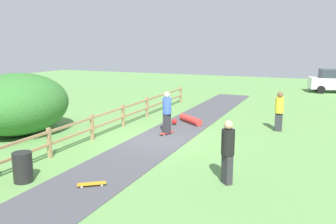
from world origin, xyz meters
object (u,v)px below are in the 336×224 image
at_px(skater_fallen, 189,120).
at_px(parked_car_white, 336,81).
at_px(bystander_black, 228,149).
at_px(trash_bin, 23,167).
at_px(skater_riding, 167,111).
at_px(skateboard_loose, 92,184).
at_px(bystander_yellow, 279,109).
at_px(bush_large, 18,104).

distance_m(skater_fallen, parked_car_white, 17.13).
height_order(bystander_black, parked_car_white, parked_car_white).
bearing_deg(trash_bin, skater_riding, 75.37).
distance_m(skater_riding, skateboard_loose, 6.25).
height_order(skateboard_loose, bystander_yellow, bystander_yellow).
xyz_separation_m(bystander_yellow, bystander_black, (-0.68, -7.08, 0.03)).
bearing_deg(bystander_yellow, skater_fallen, -177.65).
distance_m(bush_large, bystander_yellow, 11.77).
height_order(bush_large, parked_car_white, bush_large).
bearing_deg(bystander_black, skateboard_loose, -153.51).
relative_size(bush_large, skateboard_loose, 6.25).
relative_size(bush_large, skater_riding, 2.50).
distance_m(trash_bin, skater_fallen, 9.32).
xyz_separation_m(skater_fallen, bystander_black, (3.64, -6.90, 0.85)).
distance_m(bush_large, bystander_black, 10.13).
distance_m(skateboard_loose, bystander_black, 4.00).
height_order(skater_fallen, skateboard_loose, skater_fallen).
bearing_deg(parked_car_white, bystander_black, -99.01).
height_order(skater_riding, parked_car_white, skater_riding).
relative_size(skater_riding, skater_fallen, 1.26).
bearing_deg(bush_large, bystander_black, -11.34).
height_order(bush_large, bystander_yellow, bush_large).
bearing_deg(skateboard_loose, trash_bin, -166.89).
bearing_deg(trash_bin, bush_large, 136.23).
distance_m(trash_bin, bystander_yellow, 11.20).
bearing_deg(skater_fallen, skateboard_loose, -88.92).
relative_size(skater_fallen, bystander_yellow, 0.82).
relative_size(skater_fallen, bystander_black, 0.80).
height_order(skateboard_loose, bystander_black, bystander_black).
height_order(trash_bin, bystander_yellow, bystander_yellow).
relative_size(bush_large, trash_bin, 5.31).
relative_size(skateboard_loose, bystander_black, 0.41).
bearing_deg(skateboard_loose, bystander_yellow, 64.75).
bearing_deg(parked_car_white, bush_large, -123.42).
bearing_deg(parked_car_white, skater_riding, -112.24).
relative_size(trash_bin, skater_riding, 0.47).
relative_size(trash_bin, bystander_black, 0.48).
distance_m(bystander_black, parked_car_white, 22.71).
height_order(trash_bin, parked_car_white, parked_car_white).
bearing_deg(skater_riding, bystander_yellow, 30.57).
distance_m(trash_bin, parked_car_white, 26.27).
xyz_separation_m(skateboard_loose, bystander_yellow, (4.16, 8.81, 0.93)).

